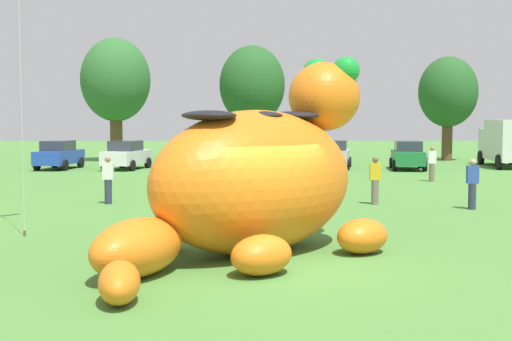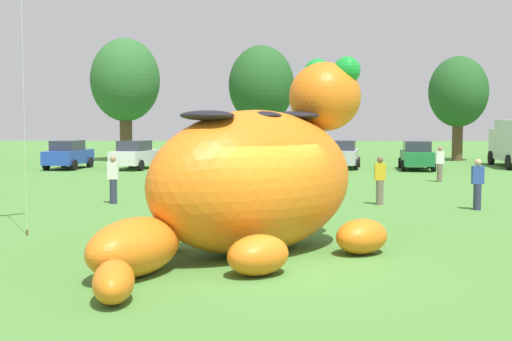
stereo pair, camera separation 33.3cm
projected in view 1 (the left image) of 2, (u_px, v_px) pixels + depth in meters
ground_plane at (285, 266)px, 14.56m from camera, size 160.00×160.00×0.00m
giant_inflatable_creature at (256, 180)px, 15.90m from camera, size 6.71×8.40×4.60m
car_blue at (59, 155)px, 42.12m from camera, size 2.32×4.28×1.72m
car_white at (127, 155)px, 41.95m from camera, size 2.59×4.37×1.72m
car_black at (193, 154)px, 42.72m from camera, size 2.24×4.24×1.72m
car_yellow at (261, 154)px, 42.65m from camera, size 2.28×4.26×1.72m
car_silver at (334, 154)px, 42.76m from camera, size 2.48×4.34×1.72m
car_green at (408, 155)px, 41.63m from camera, size 2.33×4.28×1.72m
box_truck at (507, 142)px, 43.80m from camera, size 2.85×6.56×2.95m
tree_left at (116, 81)px, 49.56m from camera, size 4.91×4.91×8.71m
tree_mid_left at (252, 86)px, 48.93m from camera, size 4.57×4.57×8.12m
tree_centre_left at (448, 93)px, 50.36m from camera, size 4.21×4.21×7.48m
spectator_near_inflatable at (108, 180)px, 25.06m from camera, size 0.38×0.26×1.71m
spectator_mid_field at (472, 184)px, 23.56m from camera, size 0.38×0.26×1.71m
spectator_by_cars at (375, 181)px, 24.89m from camera, size 0.38×0.26×1.71m
spectator_far_side at (432, 164)px, 33.87m from camera, size 0.38×0.26×1.71m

